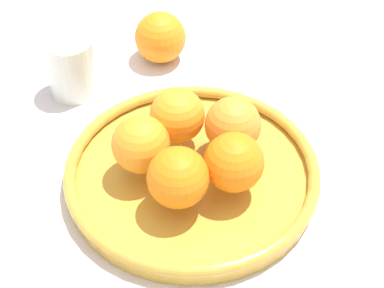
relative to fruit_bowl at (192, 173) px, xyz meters
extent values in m
plane|color=silver|center=(0.00, 0.00, -0.02)|extent=(4.00, 4.00, 0.00)
cylinder|color=gold|center=(0.00, 0.00, -0.01)|extent=(0.32, 0.32, 0.02)
torus|color=gold|center=(0.00, 0.00, 0.01)|extent=(0.32, 0.32, 0.02)
sphere|color=orange|center=(-0.01, 0.06, 0.05)|extent=(0.07, 0.07, 0.07)
sphere|color=orange|center=(-0.06, 0.01, 0.05)|extent=(0.07, 0.07, 0.07)
sphere|color=orange|center=(-0.03, -0.05, 0.05)|extent=(0.07, 0.07, 0.07)
sphere|color=orange|center=(0.04, -0.04, 0.05)|extent=(0.07, 0.07, 0.07)
sphere|color=orange|center=(0.06, 0.03, 0.05)|extent=(0.07, 0.07, 0.07)
sphere|color=orange|center=(0.16, -0.22, 0.02)|extent=(0.08, 0.08, 0.08)
cylinder|color=silver|center=(0.24, -0.09, 0.03)|extent=(0.07, 0.07, 0.09)
camera|label=1|loc=(-0.24, 0.50, 0.59)|focal=60.00mm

